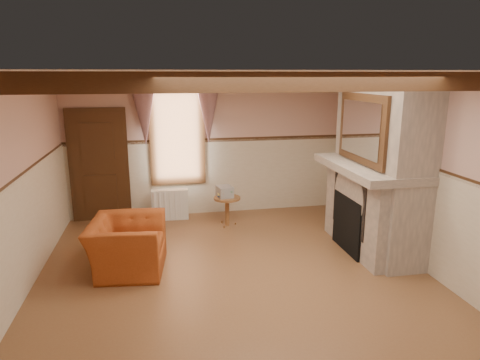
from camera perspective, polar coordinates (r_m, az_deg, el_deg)
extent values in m
cube|color=brown|center=(6.15, -0.62, -12.88)|extent=(5.50, 6.00, 0.01)
cube|color=silver|center=(5.49, -0.70, 14.20)|extent=(5.50, 6.00, 0.01)
cube|color=tan|center=(8.57, -4.30, 4.67)|extent=(5.50, 0.02, 2.80)
cube|color=tan|center=(2.94, 10.34, -14.26)|extent=(5.50, 0.02, 2.80)
cube|color=tan|center=(5.84, -28.24, -1.37)|extent=(0.02, 6.00, 2.80)
cube|color=tan|center=(6.71, 23.12, 0.98)|extent=(0.02, 6.00, 2.80)
cube|color=black|center=(7.09, 14.63, -5.66)|extent=(0.20, 0.95, 0.90)
imported|color=#994219|center=(6.45, -14.82, -8.40)|extent=(1.14, 1.26, 0.75)
cylinder|color=brown|center=(8.04, -1.73, -4.18)|extent=(0.54, 0.54, 0.55)
cube|color=#B7AD8C|center=(7.96, -2.06, -1.55)|extent=(0.31, 0.36, 0.20)
cube|color=silver|center=(8.47, -9.31, -3.23)|extent=(0.71, 0.21, 0.60)
imported|color=brown|center=(7.05, 16.48, 2.66)|extent=(0.36, 0.36, 0.09)
cube|color=#311C0D|center=(7.46, 14.85, 3.79)|extent=(0.14, 0.24, 0.20)
cylinder|color=#C18436|center=(7.23, 15.73, 3.74)|extent=(0.11, 0.11, 0.28)
cylinder|color=maroon|center=(6.32, 20.01, 1.44)|extent=(0.06, 0.06, 0.16)
cylinder|color=gold|center=(6.47, 19.23, 1.60)|extent=(0.06, 0.06, 0.12)
cube|color=gray|center=(7.04, 18.23, 1.97)|extent=(0.85, 2.00, 2.80)
cube|color=gray|center=(6.96, 16.91, 1.60)|extent=(1.05, 2.05, 0.12)
cube|color=silver|center=(6.78, 15.88, 6.59)|extent=(0.06, 1.44, 1.04)
cube|color=black|center=(8.59, -18.26, 1.65)|extent=(1.10, 0.10, 2.10)
cube|color=white|center=(8.45, -8.37, 6.15)|extent=(1.06, 0.08, 2.02)
cube|color=gray|center=(8.30, -8.49, 10.17)|extent=(1.30, 0.14, 1.40)
cube|color=black|center=(4.31, 2.26, 12.92)|extent=(5.50, 0.18, 0.20)
cube|color=black|center=(6.67, -2.60, 13.28)|extent=(5.50, 0.18, 0.20)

